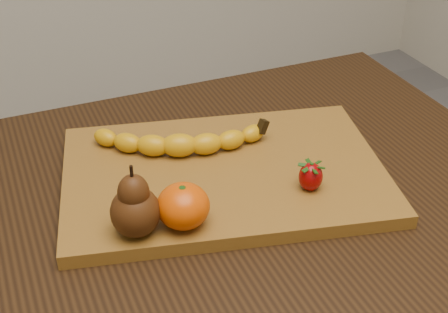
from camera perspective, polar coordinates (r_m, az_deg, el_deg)
name	(u,v)px	position (r m, az deg, el deg)	size (l,w,h in m)	color
table	(195,261)	(0.91, -2.69, -9.50)	(1.00, 0.70, 0.76)	black
cutting_board	(224,174)	(0.89, 0.00, -1.62)	(0.45, 0.30, 0.02)	brown
banana	(179,145)	(0.90, -4.10, 1.03)	(0.22, 0.06, 0.03)	#D59B0A
pear	(134,201)	(0.75, -8.20, -4.00)	(0.06, 0.06, 0.10)	#42210A
mandarin	(183,206)	(0.77, -3.76, -4.54)	(0.07, 0.07, 0.06)	#D54702
strawberry	(311,176)	(0.84, 7.94, -1.75)	(0.03, 0.03, 0.04)	#8B0305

